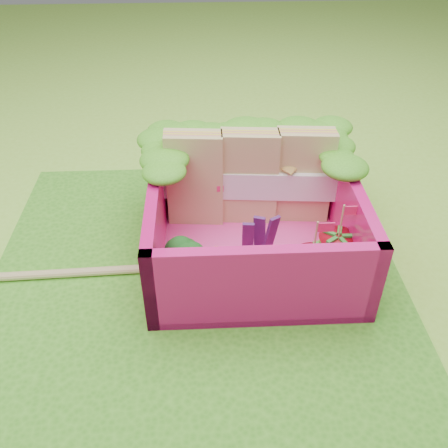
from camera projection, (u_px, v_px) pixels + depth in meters
name	position (u px, v px, depth m)	size (l,w,h in m)	color
ground	(197.00, 276.00, 3.22)	(14.00, 14.00, 0.00)	#91D43B
placemat	(196.00, 274.00, 3.21)	(2.60, 2.60, 0.03)	#439822
bento_floor	(252.00, 250.00, 3.34)	(1.30, 1.30, 0.05)	#FF41A4
bento_box	(253.00, 220.00, 3.19)	(1.30, 1.30, 0.55)	#DD1271
lettuce_ruffle	(248.00, 138.00, 3.38)	(1.43, 0.83, 0.11)	#3F961B
sandwich_stack	(250.00, 178.00, 3.40)	(1.23, 0.27, 0.67)	tan
broccoli	(182.00, 254.00, 2.99)	(0.31, 0.31, 0.26)	#5E9C4B
carrot_sticks	(214.00, 267.00, 3.00)	(0.10, 0.13, 0.23)	orange
purple_wedges	(259.00, 240.00, 3.09)	(0.21, 0.09, 0.38)	#3C1752
strawberry_left	(311.00, 268.00, 2.98)	(0.23, 0.23, 0.47)	red
strawberry_right	(336.00, 252.00, 3.09)	(0.24, 0.24, 0.48)	red
snap_peas	(332.00, 257.00, 3.21)	(0.33, 0.41, 0.05)	#5CA935
chopsticks	(47.00, 274.00, 3.16)	(2.14, 0.14, 0.05)	tan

